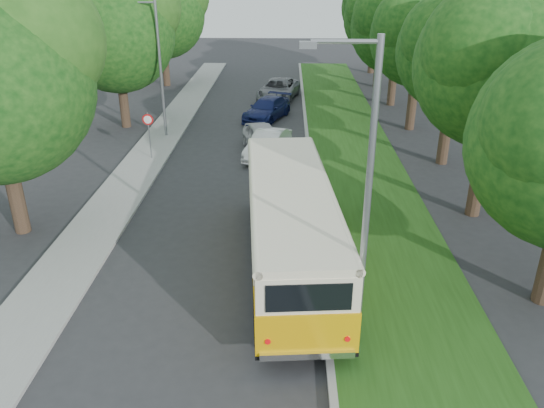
{
  "coord_description": "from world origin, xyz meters",
  "views": [
    {
      "loc": [
        2.45,
        -13.54,
        9.31
      ],
      "look_at": [
        1.95,
        3.48,
        1.5
      ],
      "focal_mm": 35.0,
      "sensor_mm": 36.0,
      "label": 1
    }
  ],
  "objects_px": {
    "vintage_bus": "(290,228)",
    "car_blue": "(267,109)",
    "car_silver": "(263,139)",
    "car_white": "(268,144)",
    "lamppost_near": "(364,200)",
    "lamppost_far": "(158,65)",
    "car_grey": "(278,90)"
  },
  "relations": [
    {
      "from": "vintage_bus",
      "to": "car_blue",
      "type": "xyz_separation_m",
      "value": [
        -1.46,
        18.3,
        -0.84
      ]
    },
    {
      "from": "car_silver",
      "to": "car_white",
      "type": "xyz_separation_m",
      "value": [
        0.27,
        -0.71,
        -0.06
      ]
    },
    {
      "from": "car_silver",
      "to": "car_blue",
      "type": "bearing_deg",
      "value": 75.58
    },
    {
      "from": "lamppost_near",
      "to": "lamppost_far",
      "type": "relative_size",
      "value": 1.07
    },
    {
      "from": "car_white",
      "to": "car_silver",
      "type": "bearing_deg",
      "value": 127.94
    },
    {
      "from": "car_blue",
      "to": "lamppost_near",
      "type": "bearing_deg",
      "value": -60.73
    },
    {
      "from": "car_silver",
      "to": "car_grey",
      "type": "distance_m",
      "value": 11.93
    },
    {
      "from": "car_white",
      "to": "lamppost_near",
      "type": "bearing_deg",
      "value": -63.03
    },
    {
      "from": "lamppost_far",
      "to": "car_white",
      "type": "bearing_deg",
      "value": -28.11
    },
    {
      "from": "vintage_bus",
      "to": "car_silver",
      "type": "bearing_deg",
      "value": 92.15
    },
    {
      "from": "car_blue",
      "to": "car_grey",
      "type": "distance_m",
      "value": 5.43
    },
    {
      "from": "car_blue",
      "to": "car_grey",
      "type": "relative_size",
      "value": 0.87
    },
    {
      "from": "lamppost_near",
      "to": "car_silver",
      "type": "height_order",
      "value": "lamppost_near"
    },
    {
      "from": "car_blue",
      "to": "car_white",
      "type": "bearing_deg",
      "value": -65.97
    },
    {
      "from": "lamppost_near",
      "to": "car_blue",
      "type": "distance_m",
      "value": 22.95
    },
    {
      "from": "lamppost_far",
      "to": "car_silver",
      "type": "distance_m",
      "value": 7.26
    },
    {
      "from": "lamppost_near",
      "to": "car_white",
      "type": "bearing_deg",
      "value": 100.25
    },
    {
      "from": "lamppost_far",
      "to": "vintage_bus",
      "type": "xyz_separation_m",
      "value": [
        7.29,
        -14.35,
        -2.6
      ]
    },
    {
      "from": "car_silver",
      "to": "car_white",
      "type": "distance_m",
      "value": 0.76
    },
    {
      "from": "vintage_bus",
      "to": "car_blue",
      "type": "height_order",
      "value": "vintage_bus"
    },
    {
      "from": "car_silver",
      "to": "car_grey",
      "type": "xyz_separation_m",
      "value": [
        0.58,
        11.92,
        0.0
      ]
    },
    {
      "from": "car_silver",
      "to": "car_blue",
      "type": "height_order",
      "value": "car_silver"
    },
    {
      "from": "vintage_bus",
      "to": "car_silver",
      "type": "xyz_separation_m",
      "value": [
        -1.41,
        11.77,
        -0.77
      ]
    },
    {
      "from": "car_white",
      "to": "car_grey",
      "type": "bearing_deg",
      "value": 105.31
    },
    {
      "from": "car_white",
      "to": "car_blue",
      "type": "height_order",
      "value": "same"
    },
    {
      "from": "vintage_bus",
      "to": "car_grey",
      "type": "relative_size",
      "value": 1.91
    },
    {
      "from": "car_silver",
      "to": "car_grey",
      "type": "height_order",
      "value": "car_grey"
    },
    {
      "from": "lamppost_far",
      "to": "car_white",
      "type": "xyz_separation_m",
      "value": [
        6.15,
        -3.29,
        -3.44
      ]
    },
    {
      "from": "lamppost_near",
      "to": "vintage_bus",
      "type": "height_order",
      "value": "lamppost_near"
    },
    {
      "from": "lamppost_far",
      "to": "car_blue",
      "type": "height_order",
      "value": "lamppost_far"
    },
    {
      "from": "lamppost_near",
      "to": "car_silver",
      "type": "xyz_separation_m",
      "value": [
        -3.03,
        15.92,
        -3.63
      ]
    },
    {
      "from": "vintage_bus",
      "to": "car_grey",
      "type": "bearing_deg",
      "value": 87.31
    }
  ]
}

